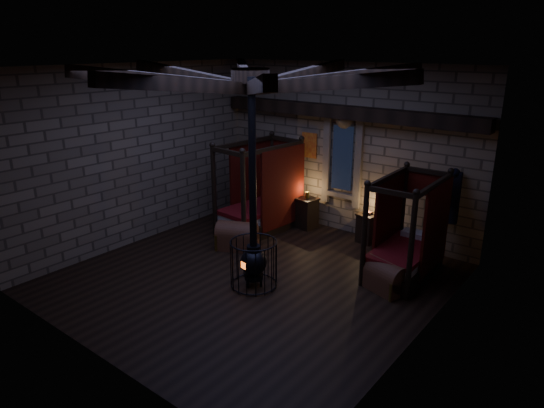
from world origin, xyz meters
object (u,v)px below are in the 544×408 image
Objects in this scene: trunk_left at (237,236)px; trunk_right at (385,277)px; bed_left at (261,209)px; bed_right at (406,251)px; stove at (254,258)px.

trunk_left is 3.64m from trunk_right.
trunk_right is at bearing -9.97° from bed_left.
bed_right is at bearing 106.56° from trunk_right.
trunk_left is at bearing -163.06° from bed_right.
bed_right is (3.99, -0.13, -0.05)m from bed_left.
stove reaches higher than bed_left.
bed_left is 2.12× the size of trunk_left.
bed_left is 2.34× the size of trunk_right.
bed_right is at bearing -6.44° from trunk_left.
trunk_left is (-3.64, -1.20, -0.21)m from bed_right.
stove reaches higher than trunk_right.
trunk_left is 0.26× the size of stove.
stove reaches higher than bed_right.
bed_left is 1.09× the size of bed_right.
trunk_left is at bearing -158.39° from trunk_right.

